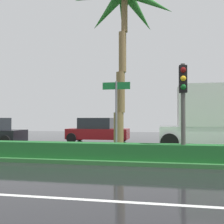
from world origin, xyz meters
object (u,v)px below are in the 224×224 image
at_px(palm_tree_centre_left, 124,13).
at_px(box_truck_lead, 219,121).
at_px(car_in_traffic_second, 97,131).
at_px(traffic_signal_median_right, 183,94).
at_px(street_name_sign, 116,108).

distance_m(palm_tree_centre_left, box_truck_lead, 7.54).
bearing_deg(car_in_traffic_second, box_truck_lead, -23.59).
height_order(palm_tree_centre_left, box_truck_lead, palm_tree_centre_left).
xyz_separation_m(traffic_signal_median_right, box_truck_lead, (2.22, 5.37, -1.00)).
bearing_deg(palm_tree_centre_left, car_in_traffic_second, 113.27).
height_order(traffic_signal_median_right, box_truck_lead, traffic_signal_median_right).
bearing_deg(box_truck_lead, car_in_traffic_second, 156.41).
relative_size(traffic_signal_median_right, car_in_traffic_second, 0.81).
relative_size(street_name_sign, car_in_traffic_second, 0.70).
distance_m(traffic_signal_median_right, street_name_sign, 2.62).
bearing_deg(street_name_sign, car_in_traffic_second, 109.12).
xyz_separation_m(street_name_sign, box_truck_lead, (4.73, 4.80, -0.53)).
bearing_deg(palm_tree_centre_left, traffic_signal_median_right, -38.61).
bearing_deg(street_name_sign, traffic_signal_median_right, -12.81).
xyz_separation_m(traffic_signal_median_right, car_in_traffic_second, (-5.31, 8.66, -1.73)).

